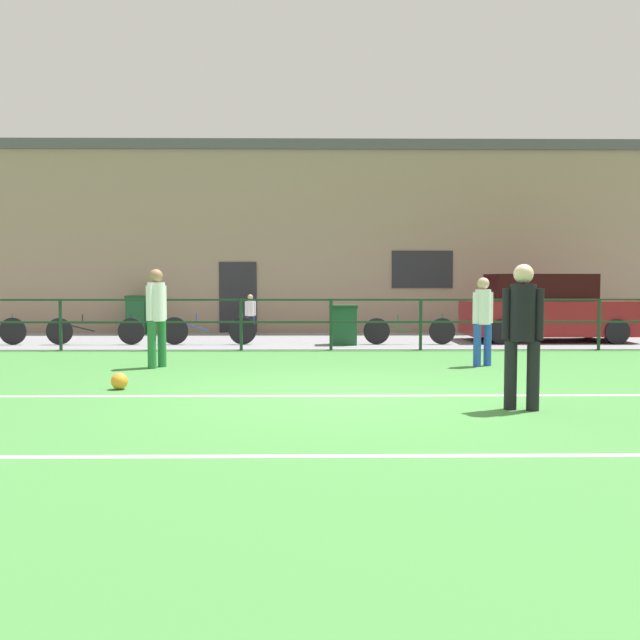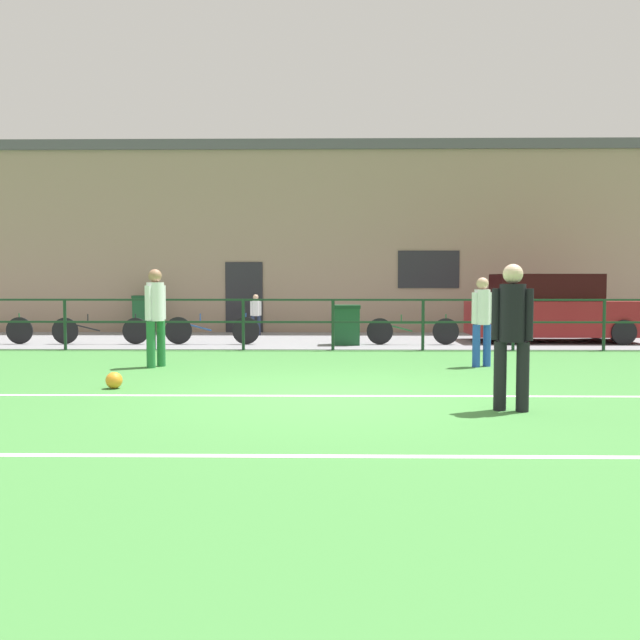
% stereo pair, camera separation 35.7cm
% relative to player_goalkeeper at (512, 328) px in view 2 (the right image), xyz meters
% --- Properties ---
extents(ground, '(60.00, 44.00, 0.04)m').
position_rel_player_goalkeeper_xyz_m(ground, '(-2.10, 1.01, -1.01)').
color(ground, '#42843D').
extents(field_line_touchline, '(36.00, 0.11, 0.00)m').
position_rel_player_goalkeeper_xyz_m(field_line_touchline, '(-2.10, 1.02, -0.99)').
color(field_line_touchline, white).
rests_on(field_line_touchline, ground).
extents(field_line_hash, '(36.00, 0.11, 0.00)m').
position_rel_player_goalkeeper_xyz_m(field_line_hash, '(-2.10, -2.13, -0.99)').
color(field_line_hash, white).
rests_on(field_line_hash, ground).
extents(pavement_strip, '(48.00, 5.00, 0.02)m').
position_rel_player_goalkeeper_xyz_m(pavement_strip, '(-2.10, 9.51, -0.98)').
color(pavement_strip, gray).
rests_on(pavement_strip, ground).
extents(perimeter_fence, '(36.07, 0.07, 1.15)m').
position_rel_player_goalkeeper_xyz_m(perimeter_fence, '(-2.10, 7.01, -0.25)').
color(perimeter_fence, '#193823').
rests_on(perimeter_fence, ground).
extents(clubhouse_facade, '(28.00, 2.56, 5.68)m').
position_rel_player_goalkeeper_xyz_m(clubhouse_facade, '(-2.10, 13.21, 1.86)').
color(clubhouse_facade, gray).
rests_on(clubhouse_facade, ground).
extents(player_goalkeeper, '(0.46, 0.31, 1.75)m').
position_rel_player_goalkeeper_xyz_m(player_goalkeeper, '(0.00, 0.00, 0.00)').
color(player_goalkeeper, black).
rests_on(player_goalkeeper, ground).
extents(player_striker, '(0.41, 0.28, 1.61)m').
position_rel_player_goalkeeper_xyz_m(player_striker, '(0.58, 4.18, -0.08)').
color(player_striker, blue).
rests_on(player_striker, ground).
extents(player_winger, '(0.31, 0.44, 1.76)m').
position_rel_player_goalkeeper_xyz_m(player_winger, '(-5.29, 4.03, 0.00)').
color(player_winger, '#237038').
rests_on(player_winger, ground).
extents(soccer_ball_spare, '(0.24, 0.24, 0.24)m').
position_rel_player_goalkeeper_xyz_m(soccer_ball_spare, '(-5.27, 1.60, -0.87)').
color(soccer_ball_spare, orange).
rests_on(soccer_ball_spare, ground).
extents(spectator_child, '(0.31, 0.20, 1.15)m').
position_rel_player_goalkeeper_xyz_m(spectator_child, '(-4.24, 10.90, -0.32)').
color(spectator_child, '#232D4C').
rests_on(spectator_child, pavement_strip).
extents(parked_car_red, '(4.12, 1.88, 1.70)m').
position_rel_player_goalkeeper_xyz_m(parked_car_red, '(3.39, 9.07, -0.18)').
color(parked_car_red, maroon).
rests_on(parked_car_red, pavement_strip).
extents(bicycle_parked_0, '(2.29, 0.04, 0.75)m').
position_rel_player_goalkeeper_xyz_m(bicycle_parked_0, '(-5.01, 8.21, -0.63)').
color(bicycle_parked_0, black).
rests_on(bicycle_parked_0, pavement_strip).
extents(bicycle_parked_1, '(2.35, 0.04, 0.74)m').
position_rel_player_goalkeeper_xyz_m(bicycle_parked_1, '(-7.72, 8.21, -0.64)').
color(bicycle_parked_1, black).
rests_on(bicycle_parked_1, pavement_strip).
extents(bicycle_parked_2, '(2.21, 0.04, 0.73)m').
position_rel_player_goalkeeper_xyz_m(bicycle_parked_2, '(-0.18, 8.21, -0.64)').
color(bicycle_parked_2, black).
rests_on(bicycle_parked_2, pavement_strip).
extents(trash_bin_0, '(0.66, 0.56, 0.95)m').
position_rel_player_goalkeeper_xyz_m(trash_bin_0, '(-1.77, 8.15, -0.49)').
color(trash_bin_0, '#194C28').
rests_on(trash_bin_0, pavement_strip).
extents(trash_bin_1, '(0.57, 0.48, 1.11)m').
position_rel_player_goalkeeper_xyz_m(trash_bin_1, '(-7.55, 11.44, -0.42)').
color(trash_bin_1, '#194C28').
rests_on(trash_bin_1, pavement_strip).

